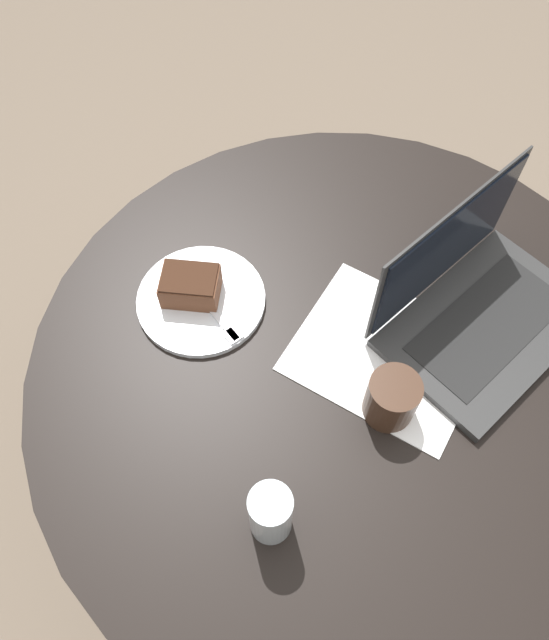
# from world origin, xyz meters

# --- Properties ---
(ground_plane) EXTENTS (12.00, 12.00, 0.00)m
(ground_plane) POSITION_xyz_m (0.00, 0.00, 0.00)
(ground_plane) COLOR #6B5B4C
(dining_table) EXTENTS (1.09, 1.09, 0.77)m
(dining_table) POSITION_xyz_m (0.00, 0.00, 0.59)
(dining_table) COLOR black
(dining_table) RESTS_ON ground_plane
(paper_document) EXTENTS (0.35, 0.31, 0.00)m
(paper_document) POSITION_xyz_m (0.05, 0.04, 0.77)
(paper_document) COLOR white
(paper_document) RESTS_ON dining_table
(plate) EXTENTS (0.23, 0.23, 0.01)m
(plate) POSITION_xyz_m (-0.28, 0.03, 0.78)
(plate) COLOR silver
(plate) RESTS_ON dining_table
(cake_slice) EXTENTS (0.11, 0.09, 0.05)m
(cake_slice) POSITION_xyz_m (-0.30, 0.04, 0.81)
(cake_slice) COLOR brown
(cake_slice) RESTS_ON plate
(fork) EXTENTS (0.15, 0.11, 0.00)m
(fork) POSITION_xyz_m (-0.25, 0.01, 0.79)
(fork) COLOR silver
(fork) RESTS_ON plate
(coffee_glass) EXTENTS (0.08, 0.08, 0.09)m
(coffee_glass) POSITION_xyz_m (0.08, -0.06, 0.82)
(coffee_glass) COLOR #3D2619
(coffee_glass) RESTS_ON dining_table
(water_glass) EXTENTS (0.06, 0.06, 0.12)m
(water_glass) POSITION_xyz_m (-0.05, -0.29, 0.84)
(water_glass) COLOR silver
(water_glass) RESTS_ON dining_table
(laptop) EXTENTS (0.38, 0.42, 0.22)m
(laptop) POSITION_xyz_m (0.17, 0.15, 0.81)
(laptop) COLOR #2D2D2D
(laptop) RESTS_ON dining_table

